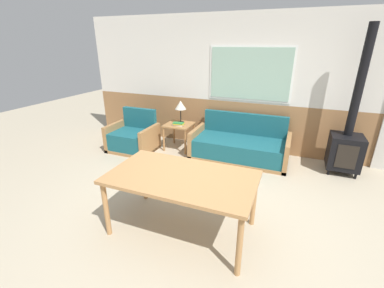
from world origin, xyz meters
name	(u,v)px	position (x,y,z in m)	size (l,w,h in m)	color
ground_plane	(199,218)	(0.00, 0.00, 0.00)	(16.00, 16.00, 0.00)	#B2A58C
wall_back	(246,85)	(0.00, 2.63, 1.36)	(7.20, 0.09, 2.70)	#996B42
couch	(240,146)	(0.07, 2.10, 0.24)	(1.85, 0.88, 0.82)	#9E7042
armchair	(133,138)	(-2.12, 1.66, 0.26)	(0.94, 0.75, 0.84)	#9E7042
side_table	(179,128)	(-1.24, 2.09, 0.47)	(0.55, 0.55, 0.55)	#9E7042
table_lamp	(181,106)	(-1.24, 2.19, 0.92)	(0.23, 0.23, 0.48)	black
book_stack	(178,124)	(-1.21, 1.99, 0.59)	(0.25, 0.18, 0.06)	white
dining_table	(182,181)	(-0.12, -0.26, 0.67)	(1.68, 0.95, 0.74)	#B27F4C
wood_stove	(347,140)	(1.88, 2.18, 0.60)	(0.51, 0.51, 2.44)	black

